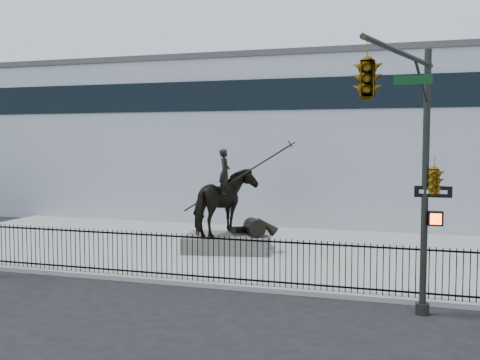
% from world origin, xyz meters
% --- Properties ---
extents(ground, '(120.00, 120.00, 0.00)m').
position_xyz_m(ground, '(0.00, 0.00, 0.00)').
color(ground, black).
rests_on(ground, ground).
extents(plaza, '(30.00, 12.00, 0.15)m').
position_xyz_m(plaza, '(0.00, 7.00, 0.07)').
color(plaza, '#979795').
rests_on(plaza, ground).
extents(building, '(44.00, 14.00, 9.00)m').
position_xyz_m(building, '(0.00, 20.00, 4.50)').
color(building, silver).
rests_on(building, ground).
extents(picket_fence, '(22.10, 0.10, 1.50)m').
position_xyz_m(picket_fence, '(0.00, 1.25, 0.90)').
color(picket_fence, black).
rests_on(picket_fence, plaza).
extents(statue_plinth, '(3.74, 2.87, 0.64)m').
position_xyz_m(statue_plinth, '(-0.50, 6.24, 0.47)').
color(statue_plinth, '#5E5B56').
rests_on(statue_plinth, plaza).
extents(equestrian_statue, '(4.31, 3.03, 3.69)m').
position_xyz_m(equestrian_statue, '(-0.44, 6.25, 2.12)').
color(equestrian_statue, black).
rests_on(equestrian_statue, statue_plinth).
extents(traffic_signal_right, '(2.17, 6.86, 7.00)m').
position_xyz_m(traffic_signal_right, '(6.47, -2.00, 4.85)').
color(traffic_signal_right, '#242621').
rests_on(traffic_signal_right, ground).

